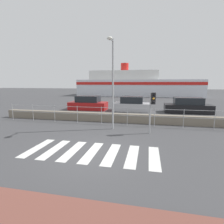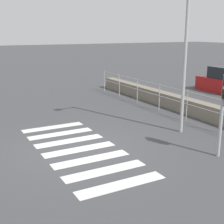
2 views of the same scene
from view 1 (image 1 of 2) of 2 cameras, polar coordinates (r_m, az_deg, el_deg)
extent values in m
plane|color=#424244|center=(8.01, -6.79, -12.90)|extent=(160.00, 160.00, 0.00)
cube|color=brown|center=(4.81, -24.97, -29.88)|extent=(24.00, 1.80, 0.12)
cube|color=silver|center=(9.17, -23.14, -10.63)|extent=(0.45, 2.40, 0.01)
cube|color=silver|center=(8.70, -18.17, -11.42)|extent=(0.45, 2.40, 0.01)
cube|color=silver|center=(8.31, -12.66, -12.18)|extent=(0.45, 2.40, 0.01)
cube|color=silver|center=(8.00, -6.62, -12.89)|extent=(0.45, 2.40, 0.01)
cube|color=silver|center=(7.78, -0.13, -13.50)|extent=(0.45, 2.40, 0.01)
cube|color=silver|center=(7.66, 6.67, -13.95)|extent=(0.45, 2.40, 0.01)
cube|color=silver|center=(7.64, 13.62, -14.22)|extent=(0.45, 2.40, 0.01)
cube|color=slate|center=(13.66, 1.43, -1.87)|extent=(19.15, 0.55, 0.68)
cylinder|color=#9EA0A3|center=(12.66, 0.73, 1.34)|extent=(17.24, 0.03, 0.03)
cylinder|color=#9EA0A3|center=(12.75, 0.73, -0.98)|extent=(17.24, 0.03, 0.03)
cylinder|color=#9EA0A3|center=(16.69, -29.72, 0.04)|extent=(0.04, 0.04, 1.30)
cylinder|color=#9EA0A3|center=(15.49, -24.40, -0.19)|extent=(0.04, 0.04, 1.30)
cylinder|color=#9EA0A3|center=(14.45, -18.25, -0.47)|extent=(0.04, 0.04, 1.30)
cylinder|color=#9EA0A3|center=(13.60, -11.24, -0.77)|extent=(0.04, 0.04, 1.30)
cylinder|color=#9EA0A3|center=(12.97, -3.43, -1.10)|extent=(0.04, 0.04, 1.30)
cylinder|color=#9EA0A3|center=(12.62, 5.00, -1.43)|extent=(0.04, 0.04, 1.30)
cylinder|color=#9EA0A3|center=(12.54, 13.72, -1.73)|extent=(0.04, 0.04, 1.30)
cylinder|color=#9EA0A3|center=(12.76, 22.35, -2.00)|extent=(0.04, 0.04, 1.30)
cylinder|color=#9EA0A3|center=(13.25, 30.52, -2.21)|extent=(0.04, 0.04, 1.30)
cylinder|color=#9EA0A3|center=(10.65, 12.30, -0.44)|extent=(0.10, 0.10, 2.48)
cube|color=black|center=(10.54, 13.40, 4.34)|extent=(0.24, 0.24, 0.68)
sphere|color=black|center=(10.38, 13.46, 5.43)|extent=(0.13, 0.13, 0.13)
sphere|color=orange|center=(10.40, 13.42, 4.27)|extent=(0.13, 0.13, 0.13)
sphere|color=black|center=(10.42, 13.37, 3.12)|extent=(0.13, 0.13, 0.13)
cylinder|color=#9EA0A3|center=(11.30, 0.29, 8.61)|extent=(0.12, 0.12, 5.72)
cylinder|color=#9EA0A3|center=(11.15, -0.20, 22.64)|extent=(0.07, 0.91, 0.07)
ellipsoid|color=silver|center=(10.70, -0.75, 22.92)|extent=(0.32, 0.42, 0.19)
cube|color=silver|center=(41.82, 8.58, 7.83)|extent=(27.34, 8.47, 3.68)
cube|color=white|center=(42.15, 4.13, 11.80)|extent=(15.31, 6.78, 2.03)
cube|color=red|center=(37.55, 8.24, 9.22)|extent=(27.34, 0.08, 0.59)
cylinder|color=red|center=(42.27, 4.16, 14.40)|extent=(1.80, 1.80, 1.80)
cube|color=#B21919|center=(20.16, -7.78, 2.03)|extent=(4.26, 1.90, 0.86)
cube|color=#1E2328|center=(20.07, -7.83, 4.26)|extent=(2.56, 1.67, 0.71)
cube|color=#BCBCC1|center=(19.08, 6.49, 1.64)|extent=(3.86, 1.90, 0.87)
cube|color=#1E2328|center=(18.99, 6.54, 3.99)|extent=(2.32, 1.67, 0.71)
cube|color=black|center=(19.41, 23.46, 1.03)|extent=(4.56, 1.84, 0.86)
cube|color=#1E2328|center=(19.32, 23.61, 3.32)|extent=(2.74, 1.62, 0.70)
camera|label=2|loc=(7.28, 74.15, 7.55)|focal=50.00mm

